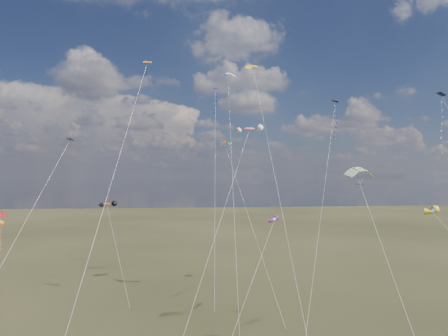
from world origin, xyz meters
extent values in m
cube|color=black|center=(17.54, 24.08, 29.25)|extent=(1.25, 1.27, 0.32)
cylinder|color=silver|center=(11.78, 13.94, 14.62)|extent=(11.56, 20.29, 29.26)
cube|color=#101551|center=(0.63, 38.78, 34.03)|extent=(0.74, 0.69, 0.31)
cylinder|color=silver|center=(-0.26, 28.88, 17.02)|extent=(1.80, 19.83, 34.04)
cube|color=#332316|center=(-1.15, 18.98, 0.06)|extent=(0.10, 0.10, 0.12)
cube|color=black|center=(-19.25, 17.35, 22.52)|extent=(1.02, 1.04, 0.35)
cylinder|color=silver|center=(-22.83, 10.29, 11.26)|extent=(7.20, 14.13, 22.53)
cube|color=#B70919|center=(-27.41, 17.68, 13.24)|extent=(1.50, 1.51, 0.40)
cube|color=#121655|center=(21.83, 5.63, 26.61)|extent=(0.72, 0.79, 0.37)
cube|color=#C35909|center=(-9.54, 13.54, 31.35)|extent=(0.97, 0.88, 0.43)
cylinder|color=silver|center=(-12.41, 3.83, 15.68)|extent=(5.78, 19.45, 31.37)
cylinder|color=silver|center=(6.21, 14.45, 17.10)|extent=(2.21, 18.97, 34.21)
cylinder|color=silver|center=(1.45, 20.22, 17.26)|extent=(0.98, 19.14, 34.53)
cube|color=#332316|center=(0.97, 10.67, 0.06)|extent=(0.10, 0.10, 0.12)
cylinder|color=silver|center=(10.86, -5.28, 9.27)|extent=(0.14, 13.44, 18.56)
cylinder|color=silver|center=(3.82, 18.43, 11.51)|extent=(5.67, 13.14, 23.02)
cube|color=#332316|center=(6.64, 11.88, 0.06)|extent=(0.10, 0.10, 0.12)
ellipsoid|color=#C7630C|center=(-16.75, 28.47, 13.67)|extent=(2.85, 1.84, 1.03)
cylinder|color=silver|center=(-14.54, 24.87, 6.83)|extent=(4.46, 7.23, 13.68)
cube|color=#332316|center=(-12.32, 21.27, 0.06)|extent=(0.10, 0.10, 0.12)
ellipsoid|color=silver|center=(6.06, 15.40, 12.56)|extent=(1.73, 2.66, 0.70)
cylinder|color=silver|center=(2.52, 11.05, 6.28)|extent=(7.12, 8.74, 12.58)
ellipsoid|color=red|center=(4.25, 23.42, 24.79)|extent=(3.65, 1.88, 1.21)
cylinder|color=silver|center=(-1.03, 13.63, 12.40)|extent=(10.58, 19.60, 24.81)
ellipsoid|color=#1C45AA|center=(17.72, 1.17, 14.73)|extent=(1.95, 1.90, 0.78)
camera|label=1|loc=(-5.53, -33.68, 17.82)|focal=32.00mm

